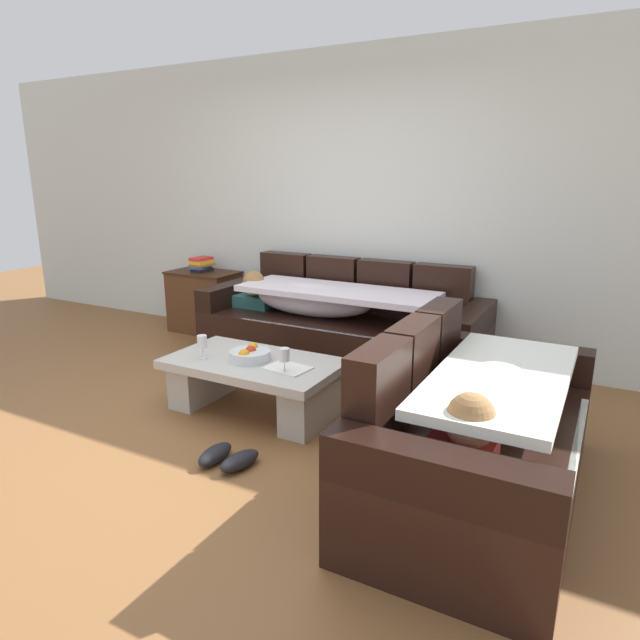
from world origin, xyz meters
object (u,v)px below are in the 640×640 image
(couch_along_wall, at_px, (337,326))
(pair_of_shoes, at_px, (227,457))
(wine_glass_near_left, at_px, (202,342))
(book_stack_on_cabinet, at_px, (201,264))
(side_cabinet, at_px, (205,302))
(coffee_table, at_px, (254,379))
(couch_near_window, at_px, (477,435))
(fruit_bowl, at_px, (250,355))
(wine_glass_near_right, at_px, (284,356))
(open_magazine, at_px, (288,368))

(couch_along_wall, bearing_deg, pair_of_shoes, -82.35)
(wine_glass_near_left, distance_m, book_stack_on_cabinet, 2.08)
(side_cabinet, bearing_deg, coffee_table, -41.34)
(couch_near_window, relative_size, coffee_table, 1.46)
(book_stack_on_cabinet, bearing_deg, wine_glass_near_left, -50.02)
(fruit_bowl, distance_m, side_cabinet, 2.19)
(wine_glass_near_right, distance_m, pair_of_shoes, 0.73)
(book_stack_on_cabinet, bearing_deg, couch_along_wall, -7.61)
(side_cabinet, height_order, book_stack_on_cabinet, book_stack_on_cabinet)
(coffee_table, distance_m, side_cabinet, 2.19)
(pair_of_shoes, bearing_deg, fruit_bowl, 114.35)
(wine_glass_near_left, relative_size, wine_glass_near_right, 1.00)
(couch_along_wall, bearing_deg, open_magazine, -77.88)
(fruit_bowl, bearing_deg, wine_glass_near_left, -158.04)
(wine_glass_near_right, distance_m, book_stack_on_cabinet, 2.53)
(couch_along_wall, height_order, wine_glass_near_left, couch_along_wall)
(fruit_bowl, xyz_separation_m, open_magazine, (0.32, -0.03, -0.04))
(wine_glass_near_right, bearing_deg, couch_along_wall, 102.36)
(open_magazine, relative_size, side_cabinet, 0.39)
(wine_glass_near_left, xyz_separation_m, open_magazine, (0.63, 0.10, -0.11))
(fruit_bowl, bearing_deg, book_stack_on_cabinet, 138.32)
(wine_glass_near_right, height_order, pair_of_shoes, wine_glass_near_right)
(couch_along_wall, bearing_deg, book_stack_on_cabinet, 172.39)
(wine_glass_near_left, relative_size, open_magazine, 0.59)
(coffee_table, relative_size, book_stack_on_cabinet, 4.96)
(coffee_table, relative_size, open_magazine, 4.29)
(couch_near_window, relative_size, fruit_bowl, 6.27)
(coffee_table, xyz_separation_m, open_magazine, (0.30, -0.04, 0.15))
(wine_glass_near_left, height_order, book_stack_on_cabinet, book_stack_on_cabinet)
(coffee_table, xyz_separation_m, side_cabinet, (-1.64, 1.44, 0.08))
(couch_near_window, bearing_deg, side_cabinet, 61.46)
(couch_along_wall, xyz_separation_m, side_cabinet, (-1.67, 0.22, -0.01))
(fruit_bowl, relative_size, wine_glass_near_left, 1.69)
(couch_along_wall, xyz_separation_m, fruit_bowl, (-0.05, -1.23, 0.09))
(book_stack_on_cabinet, bearing_deg, side_cabinet, -2.66)
(wine_glass_near_left, relative_size, book_stack_on_cabinet, 0.69)
(pair_of_shoes, bearing_deg, couch_near_window, 15.76)
(wine_glass_near_right, bearing_deg, side_cabinet, 141.59)
(pair_of_shoes, bearing_deg, wine_glass_near_right, 86.42)
(couch_near_window, xyz_separation_m, fruit_bowl, (-1.62, 0.30, 0.09))
(pair_of_shoes, bearing_deg, wine_glass_near_left, 138.28)
(couch_near_window, bearing_deg, wine_glass_near_right, 80.89)
(open_magazine, bearing_deg, couch_along_wall, 109.34)
(coffee_table, relative_size, wine_glass_near_left, 7.23)
(coffee_table, relative_size, pair_of_shoes, 3.75)
(couch_near_window, height_order, side_cabinet, couch_near_window)
(couch_along_wall, relative_size, pair_of_shoes, 7.66)
(book_stack_on_cabinet, bearing_deg, coffee_table, -41.09)
(wine_glass_near_right, bearing_deg, coffee_table, 160.40)
(book_stack_on_cabinet, height_order, pair_of_shoes, book_stack_on_cabinet)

